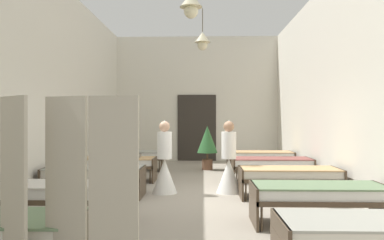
{
  "coord_description": "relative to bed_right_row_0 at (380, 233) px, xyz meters",
  "views": [
    {
      "loc": [
        0.23,
        -7.44,
        1.5
      ],
      "look_at": [
        0.0,
        0.49,
        1.49
      ],
      "focal_mm": 36.05,
      "sensor_mm": 36.0,
      "label": 1
    }
  ],
  "objects": [
    {
      "name": "potted_plant",
      "position": [
        -1.53,
        7.9,
        0.4
      ],
      "size": [
        0.61,
        0.61,
        1.32
      ],
      "color": "brown",
      "rests_on": "ground"
    },
    {
      "name": "patient_seated_primary",
      "position": [
        -3.41,
        5.72,
        0.43
      ],
      "size": [
        0.44,
        0.44,
        0.8
      ],
      "color": "slate",
      "rests_on": "bed_left_row_3"
    },
    {
      "name": "bed_right_row_0",
      "position": [
        0.0,
        0.0,
        0.0
      ],
      "size": [
        1.9,
        0.84,
        0.57
      ],
      "color": "#473828",
      "rests_on": "ground"
    },
    {
      "name": "bed_right_row_1",
      "position": [
        0.0,
        1.9,
        0.0
      ],
      "size": [
        1.9,
        0.84,
        0.57
      ],
      "color": "#473828",
      "rests_on": "ground"
    },
    {
      "name": "bed_left_row_4",
      "position": [
        -3.76,
        7.6,
        0.0
      ],
      "size": [
        1.9,
        0.84,
        0.57
      ],
      "color": "#473828",
      "rests_on": "ground"
    },
    {
      "name": "nurse_near_aisle",
      "position": [
        -1.13,
        4.26,
        0.09
      ],
      "size": [
        0.52,
        0.52,
        1.49
      ],
      "rotation": [
        0.0,
        0.0,
        1.68
      ],
      "color": "white",
      "rests_on": "ground"
    },
    {
      "name": "bed_right_row_3",
      "position": [
        0.0,
        5.7,
        0.0
      ],
      "size": [
        1.9,
        0.84,
        0.57
      ],
      "color": "#473828",
      "rests_on": "ground"
    },
    {
      "name": "privacy_screen",
      "position": [
        -2.81,
        -0.46,
        0.41
      ],
      "size": [
        1.23,
        0.29,
        1.7
      ],
      "rotation": [
        0.0,
        0.0,
        -0.36
      ],
      "color": "#BCB29E",
      "rests_on": "ground"
    },
    {
      "name": "ground_plane",
      "position": [
        -1.88,
        3.8,
        -0.49
      ],
      "size": [
        6.46,
        13.82,
        0.1
      ],
      "primitive_type": "cube",
      "color": "#9E9384"
    },
    {
      "name": "bed_left_row_3",
      "position": [
        -3.76,
        5.7,
        0.0
      ],
      "size": [
        1.9,
        0.84,
        0.57
      ],
      "color": "#473828",
      "rests_on": "ground"
    },
    {
      "name": "nurse_mid_aisle",
      "position": [
        -2.44,
        4.2,
        0.09
      ],
      "size": [
        0.52,
        0.52,
        1.49
      ],
      "rotation": [
        0.0,
        0.0,
        0.05
      ],
      "color": "white",
      "rests_on": "ground"
    },
    {
      "name": "bed_left_row_1",
      "position": [
        -3.76,
        1.9,
        0.0
      ],
      "size": [
        1.9,
        0.84,
        0.57
      ],
      "color": "#473828",
      "rests_on": "ground"
    },
    {
      "name": "bed_right_row_4",
      "position": [
        0.0,
        7.6,
        0.0
      ],
      "size": [
        1.9,
        0.84,
        0.57
      ],
      "color": "#473828",
      "rests_on": "ground"
    },
    {
      "name": "bed_right_row_2",
      "position": [
        0.0,
        3.8,
        0.0
      ],
      "size": [
        1.9,
        0.84,
        0.57
      ],
      "color": "#473828",
      "rests_on": "ground"
    },
    {
      "name": "room_shell",
      "position": [
        -1.88,
        5.11,
        1.84
      ],
      "size": [
        6.26,
        13.42,
        4.54
      ],
      "color": "silver",
      "rests_on": "ground"
    },
    {
      "name": "bed_left_row_2",
      "position": [
        -3.76,
        3.8,
        0.0
      ],
      "size": [
        1.9,
        0.84,
        0.57
      ],
      "color": "#473828",
      "rests_on": "ground"
    }
  ]
}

